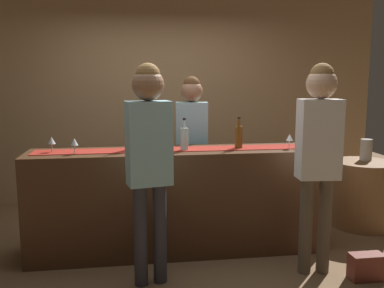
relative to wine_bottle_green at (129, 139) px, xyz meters
The scene contains 16 objects.
ground_plane 1.19m from the wine_bottle_green, ahead, with size 10.00×10.00×0.00m, color brown.
back_wall 1.98m from the wine_bottle_green, 77.23° to the left, with size 6.00×0.12×2.90m, color tan.
bar_counter 0.75m from the wine_bottle_green, ahead, with size 2.75×0.60×0.99m, color #472B19.
counter_runner_cloth 0.45m from the wine_bottle_green, ahead, with size 2.61×0.28×0.01m, color maroon.
wine_bottle_green is the anchor object (origin of this frame).
wine_bottle_amber 1.04m from the wine_bottle_green, ahead, with size 0.07×0.07×0.30m.
wine_bottle_clear 0.51m from the wine_bottle_green, ahead, with size 0.07×0.07×0.30m.
wine_glass_near_customer 0.49m from the wine_bottle_green, 167.69° to the right, with size 0.07×0.07×0.14m.
wine_glass_mid_counter 0.70m from the wine_bottle_green, behind, with size 0.07×0.07×0.14m.
wine_glass_far_end 1.51m from the wine_bottle_green, ahead, with size 0.07×0.07×0.14m.
bartender 0.89m from the wine_bottle_green, 41.17° to the left, with size 0.36×0.24×1.68m.
customer_sipping 1.68m from the wine_bottle_green, 22.94° to the right, with size 0.36×0.25×1.78m.
customer_browsing 0.67m from the wine_bottle_green, 77.06° to the right, with size 0.37×0.26×1.78m.
round_side_table 2.72m from the wine_bottle_green, ahead, with size 0.68×0.68×0.74m, color brown.
vase_on_side_table 2.69m from the wine_bottle_green, ahead, with size 0.13×0.13×0.24m, color #B7B2A8.
handbag 2.33m from the wine_bottle_green, 23.71° to the right, with size 0.28×0.14×0.22m, color brown.
Camera 1 is at (-0.43, -3.96, 1.67)m, focal length 40.07 mm.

